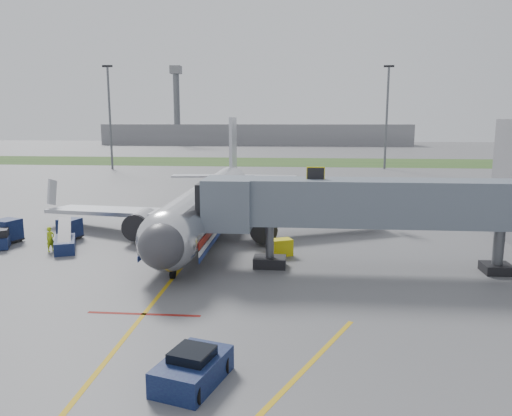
# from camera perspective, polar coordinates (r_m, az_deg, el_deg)

# --- Properties ---
(ground) EXTENTS (400.00, 400.00, 0.00)m
(ground) POSITION_cam_1_polar(r_m,az_deg,el_deg) (30.72, -10.41, -9.04)
(ground) COLOR #565659
(ground) RESTS_ON ground
(grass_strip) EXTENTS (300.00, 25.00, 0.01)m
(grass_strip) POSITION_cam_1_polar(r_m,az_deg,el_deg) (118.61, 1.22, 5.30)
(grass_strip) COLOR #2D4C1E
(grass_strip) RESTS_ON ground
(apron_markings) EXTENTS (21.52, 50.00, 0.01)m
(apron_markings) POSITION_cam_1_polar(r_m,az_deg,el_deg) (24.19, -15.21, -14.66)
(apron_markings) COLOR gold
(apron_markings) RESTS_ON ground
(airliner) EXTENTS (32.10, 35.67, 10.25)m
(airliner) POSITION_cam_1_polar(r_m,az_deg,el_deg) (44.52, -5.31, 0.58)
(airliner) COLOR silver
(airliner) RESTS_ON ground
(jet_bridge) EXTENTS (25.30, 4.00, 6.90)m
(jet_bridge) POSITION_cam_1_polar(r_m,az_deg,el_deg) (33.73, 13.32, 0.42)
(jet_bridge) COLOR slate
(jet_bridge) RESTS_ON ground
(light_mast_left) EXTENTS (2.00, 0.44, 20.40)m
(light_mast_left) POSITION_cam_1_polar(r_m,az_deg,el_deg) (105.04, -16.37, 10.16)
(light_mast_left) COLOR #595B60
(light_mast_left) RESTS_ON ground
(light_mast_right) EXTENTS (2.00, 0.44, 20.40)m
(light_mast_right) POSITION_cam_1_polar(r_m,az_deg,el_deg) (104.32, 14.72, 10.24)
(light_mast_right) COLOR #595B60
(light_mast_right) RESTS_ON ground
(distant_terminal) EXTENTS (120.00, 14.00, 8.00)m
(distant_terminal) POSITION_cam_1_polar(r_m,az_deg,el_deg) (198.83, -0.09, 8.41)
(distant_terminal) COLOR slate
(distant_terminal) RESTS_ON ground
(control_tower) EXTENTS (4.00, 4.00, 30.00)m
(control_tower) POSITION_cam_1_polar(r_m,az_deg,el_deg) (198.94, -9.07, 12.12)
(control_tower) COLOR #595B60
(control_tower) RESTS_ON ground
(pushback_tug) EXTENTS (2.86, 3.72, 1.37)m
(pushback_tug) POSITION_cam_1_polar(r_m,az_deg,el_deg) (20.20, -7.27, -17.78)
(pushback_tug) COLOR #0D103B
(pushback_tug) RESTS_ON ground
(baggage_tug) EXTENTS (1.92, 2.43, 1.51)m
(baggage_tug) POSITION_cam_1_polar(r_m,az_deg,el_deg) (44.03, -27.09, -3.23)
(baggage_tug) COLOR #0D103B
(baggage_tug) RESTS_ON ground
(baggage_cart_a) EXTENTS (2.10, 2.10, 1.74)m
(baggage_cart_a) POSITION_cam_1_polar(r_m,az_deg,el_deg) (40.90, -10.64, -2.92)
(baggage_cart_a) COLOR #0D103B
(baggage_cart_a) RESTS_ON ground
(baggage_cart_b) EXTENTS (2.25, 2.25, 1.91)m
(baggage_cart_b) POSITION_cam_1_polar(r_m,az_deg,el_deg) (45.71, -26.52, -2.34)
(baggage_cart_b) COLOR #0D103B
(baggage_cart_b) RESTS_ON ground
(baggage_cart_c) EXTENTS (1.93, 1.93, 1.73)m
(baggage_cart_c) POSITION_cam_1_polar(r_m,az_deg,el_deg) (44.93, -20.51, -2.23)
(baggage_cart_c) COLOR #0D103B
(baggage_cart_c) RESTS_ON ground
(belt_loader) EXTENTS (2.90, 4.58, 2.18)m
(belt_loader) POSITION_cam_1_polar(r_m,az_deg,el_deg) (41.27, -20.99, -3.80)
(belt_loader) COLOR #0D103B
(belt_loader) RESTS_ON ground
(ground_power_cart) EXTENTS (1.84, 1.59, 1.24)m
(ground_power_cart) POSITION_cam_1_polar(r_m,az_deg,el_deg) (37.15, 2.89, -4.52)
(ground_power_cart) COLOR yellow
(ground_power_cart) RESTS_ON ground
(ramp_worker) EXTENTS (0.73, 0.83, 1.92)m
(ramp_worker) POSITION_cam_1_polar(r_m,az_deg,el_deg) (41.25, -22.44, -3.31)
(ramp_worker) COLOR #B1D218
(ramp_worker) RESTS_ON ground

